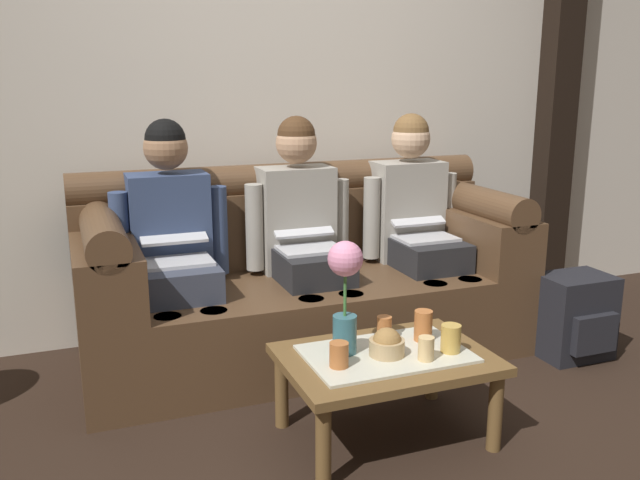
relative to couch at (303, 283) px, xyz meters
The scene contains 16 objects.
ground_plane 1.23m from the couch, 90.00° to the right, with size 14.00×14.00×0.00m, color black.
back_wall_patterned 1.20m from the couch, 90.00° to the left, with size 6.00×0.12×2.90m, color beige.
timber_pillar 2.20m from the couch, 12.42° to the left, with size 0.20×0.20×2.90m, color black.
couch is the anchor object (origin of this frame).
person_left 0.71m from the couch, behind, with size 0.56×0.67×1.22m.
person_middle 0.29m from the couch, 90.00° to the right, with size 0.56×0.67×1.22m.
person_right 0.71m from the couch, ahead, with size 0.56×0.67×1.22m.
coffee_table 0.96m from the couch, 90.00° to the right, with size 0.81×0.57×0.37m.
flower_vase 0.96m from the couch, 99.60° to the right, with size 0.14×0.14×0.45m.
snack_bowl 0.99m from the couch, 90.59° to the right, with size 0.14×0.14×0.11m.
cup_near_left 1.07m from the couch, 77.16° to the right, with size 0.08×0.08×0.11m, color gold.
cup_near_right 1.04m from the couch, 102.40° to the right, with size 0.07×0.07×0.09m, color #B26633.
cup_far_center 0.92m from the couch, 77.73° to the right, with size 0.07×0.07×0.13m, color #B26633.
cup_far_left 1.09m from the couch, 84.30° to the right, with size 0.06×0.06×0.09m, color #DBB77A.
cup_far_right 0.84m from the couch, 86.59° to the right, with size 0.06×0.06×0.10m, color #B26633.
backpack_right 1.41m from the couch, 24.32° to the right, with size 0.36×0.31×0.43m.
Camera 1 is at (-1.13, -1.99, 1.41)m, focal length 37.98 mm.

